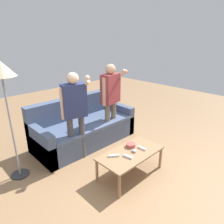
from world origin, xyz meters
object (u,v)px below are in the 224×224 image
at_px(game_remote_nunchuk, 134,151).
at_px(game_remote_wand_near, 128,157).
at_px(couch, 83,128).
at_px(game_remote_wand_spare, 114,156).
at_px(floor_lamp, 2,76).
at_px(coffee_table, 131,155).
at_px(snack_bowl, 131,145).
at_px(player_left, 75,107).
at_px(player_right, 111,94).
at_px(game_remote_wand_far, 142,148).

height_order(game_remote_nunchuk, game_remote_wand_near, game_remote_nunchuk).
distance_m(couch, game_remote_wand_spare, 1.36).
bearing_deg(couch, floor_lamp, -172.39).
distance_m(coffee_table, snack_bowl, 0.19).
relative_size(floor_lamp, game_remote_wand_spare, 11.76).
height_order(game_remote_nunchuk, game_remote_wand_spare, game_remote_nunchuk).
bearing_deg(game_remote_nunchuk, floor_lamp, 137.19).
height_order(snack_bowl, player_left, player_left).
height_order(player_left, player_right, player_right).
xyz_separation_m(game_remote_nunchuk, game_remote_wand_spare, (-0.31, 0.13, -0.01)).
bearing_deg(game_remote_wand_near, snack_bowl, 33.70).
xyz_separation_m(snack_bowl, player_right, (0.45, 0.95, 0.58)).
relative_size(player_right, game_remote_wand_spare, 10.41).
bearing_deg(snack_bowl, player_left, 118.94).
relative_size(coffee_table, game_remote_wand_far, 6.90).
height_order(coffee_table, floor_lamp, floor_lamp).
xyz_separation_m(floor_lamp, player_left, (0.95, -0.24, -0.61)).
bearing_deg(snack_bowl, floor_lamp, 142.46).
relative_size(coffee_table, game_remote_wand_near, 6.88).
height_order(player_right, game_remote_wand_far, player_right).
relative_size(player_left, game_remote_wand_near, 10.24).
xyz_separation_m(game_remote_nunchuk, floor_lamp, (-1.34, 1.24, 1.18)).
height_order(game_remote_nunchuk, game_remote_wand_far, game_remote_nunchuk).
height_order(couch, player_right, player_right).
distance_m(coffee_table, player_left, 1.21).
bearing_deg(game_remote_wand_far, snack_bowl, 112.91).
bearing_deg(game_remote_wand_far, couch, 93.25).
relative_size(game_remote_nunchuk, game_remote_wand_spare, 0.57).
distance_m(couch, player_left, 0.93).
bearing_deg(player_left, game_remote_nunchuk, -68.89).
height_order(floor_lamp, game_remote_wand_spare, floor_lamp).
distance_m(coffee_table, game_remote_nunchuk, 0.09).
relative_size(couch, snack_bowl, 13.60).
xyz_separation_m(coffee_table, game_remote_wand_near, (-0.14, -0.06, 0.06)).
distance_m(game_remote_wand_near, game_remote_wand_far, 0.34).
xyz_separation_m(couch, game_remote_wand_near, (-0.26, -1.46, 0.11)).
bearing_deg(player_right, coffee_table, -118.80).
bearing_deg(couch, snack_bowl, -89.61).
bearing_deg(coffee_table, player_right, 61.20).
distance_m(floor_lamp, player_right, 1.97).
height_order(couch, snack_bowl, couch).
distance_m(snack_bowl, game_remote_wand_far, 0.19).
bearing_deg(player_right, couch, 143.66).
bearing_deg(coffee_table, game_remote_wand_near, -155.46).
bearing_deg(game_remote_nunchuk, player_right, 63.76).
distance_m(floor_lamp, player_left, 1.16).
bearing_deg(floor_lamp, game_remote_nunchuk, -42.81).
distance_m(couch, game_remote_nunchuk, 1.44).
bearing_deg(game_remote_wand_spare, player_left, 94.65).
bearing_deg(game_remote_wand_near, game_remote_nunchuk, 10.78).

